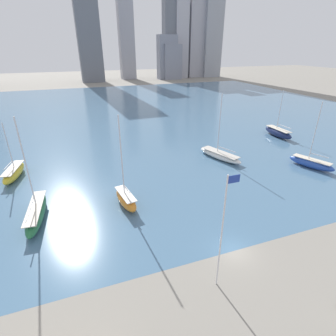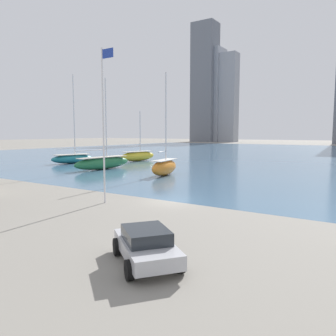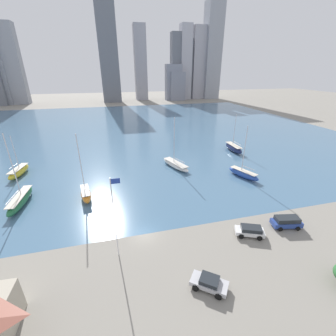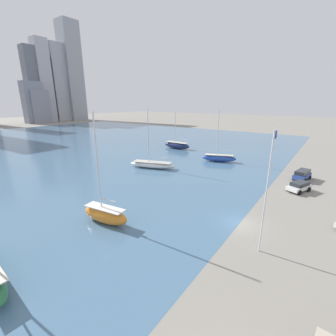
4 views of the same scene
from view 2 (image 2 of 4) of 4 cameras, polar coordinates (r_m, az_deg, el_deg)
ground_plane at (r=27.15m, az=0.52°, el=-5.82°), size 500.00×500.00×0.00m
harbor_water at (r=93.65m, az=24.29°, el=2.15°), size 180.00×140.00×0.00m
flag_pole at (r=26.52m, az=-11.13°, el=8.08°), size 1.24×0.14×12.17m
sailboat_green at (r=51.84m, az=-11.28°, el=0.97°), size 2.80×10.94×14.02m
sailboat_yellow at (r=66.19m, az=-5.25°, el=2.13°), size 3.64×8.73×9.95m
sailboat_orange at (r=43.50m, az=-0.64°, el=0.25°), size 2.89×6.74×13.50m
sailboat_teal at (r=63.36m, az=-16.34°, el=1.68°), size 4.42×8.40×16.27m
parked_sedan_silver at (r=14.49m, az=-3.82°, el=-13.21°), size 4.70×4.30×1.55m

